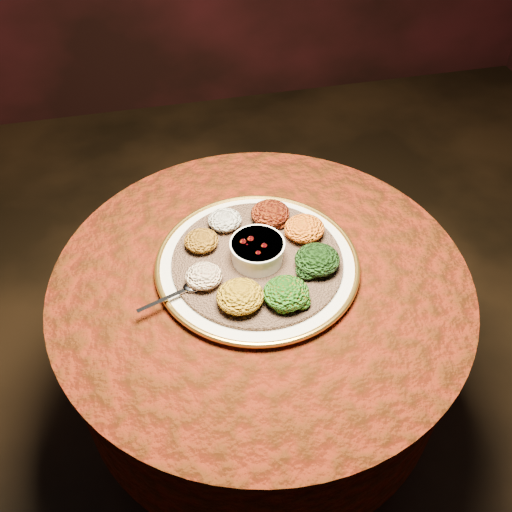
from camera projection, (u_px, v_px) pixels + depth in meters
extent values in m
plane|color=black|center=(260.00, 430.00, 1.82)|extent=(4.00, 4.00, 0.00)
cylinder|color=black|center=(260.00, 427.00, 1.81)|extent=(0.44, 0.44, 0.04)
cylinder|color=black|center=(260.00, 372.00, 1.58)|extent=(0.12, 0.12, 0.68)
cylinder|color=black|center=(261.00, 287.00, 1.32)|extent=(0.80, 0.80, 0.04)
cylinder|color=#4A1106|center=(261.00, 325.00, 1.42)|extent=(0.93, 0.93, 0.34)
cylinder|color=#4A1106|center=(261.00, 280.00, 1.30)|extent=(0.96, 0.96, 0.01)
cylinder|color=silver|center=(257.00, 265.00, 1.31)|extent=(0.58, 0.58, 0.02)
torus|color=gold|center=(257.00, 263.00, 1.30)|extent=(0.47, 0.47, 0.01)
cylinder|color=brown|center=(257.00, 261.00, 1.30)|extent=(0.49, 0.49, 0.01)
cylinder|color=white|center=(257.00, 251.00, 1.28)|extent=(0.12, 0.12, 0.05)
cylinder|color=white|center=(257.00, 244.00, 1.26)|extent=(0.12, 0.12, 0.01)
cylinder|color=#611704|center=(257.00, 246.00, 1.27)|extent=(0.10, 0.10, 0.01)
ellipsoid|color=silver|center=(193.00, 286.00, 1.23)|extent=(0.04, 0.03, 0.01)
cube|color=silver|center=(163.00, 300.00, 1.21)|extent=(0.12, 0.05, 0.00)
ellipsoid|color=silver|center=(225.00, 220.00, 1.36)|extent=(0.08, 0.08, 0.04)
ellipsoid|color=black|center=(270.00, 213.00, 1.37)|extent=(0.09, 0.09, 0.05)
ellipsoid|color=#A87A0E|center=(304.00, 228.00, 1.33)|extent=(0.10, 0.09, 0.05)
ellipsoid|color=black|center=(317.00, 259.00, 1.26)|extent=(0.10, 0.10, 0.05)
ellipsoid|color=#A13C0A|center=(286.00, 293.00, 1.20)|extent=(0.10, 0.09, 0.05)
ellipsoid|color=#AD7D0F|center=(240.00, 296.00, 1.19)|extent=(0.10, 0.10, 0.05)
ellipsoid|color=maroon|center=(204.00, 276.00, 1.23)|extent=(0.08, 0.08, 0.04)
ellipsoid|color=#875310|center=(201.00, 241.00, 1.31)|extent=(0.08, 0.08, 0.04)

